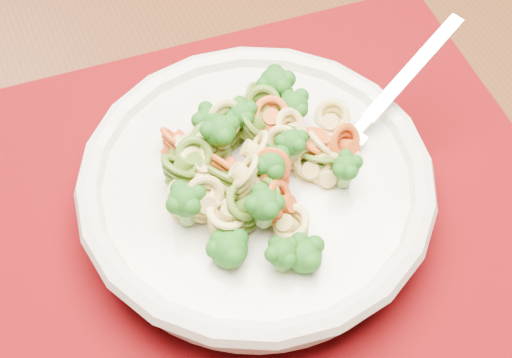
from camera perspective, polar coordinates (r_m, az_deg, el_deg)
name	(u,v)px	position (r m, az deg, el deg)	size (l,w,h in m)	color
dining_table	(195,236)	(0.70, -4.90, -4.53)	(1.24, 0.80, 0.78)	#492614
placemat	(244,208)	(0.57, -0.96, -2.35)	(0.49, 0.38, 0.00)	#5F040B
pasta_bowl	(256,186)	(0.54, 0.00, -0.57)	(0.27, 0.27, 0.05)	silver
pasta_broccoli_heap	(256,174)	(0.53, 0.00, 0.37)	(0.23, 0.23, 0.06)	#D4C668
fork	(347,143)	(0.55, 7.27, 2.90)	(0.19, 0.02, 0.01)	silver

